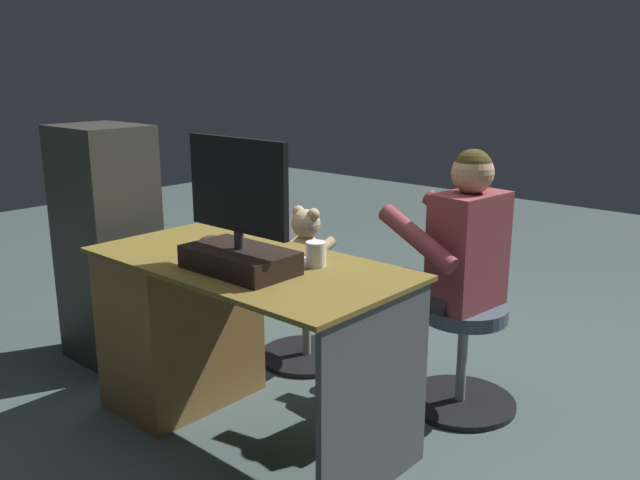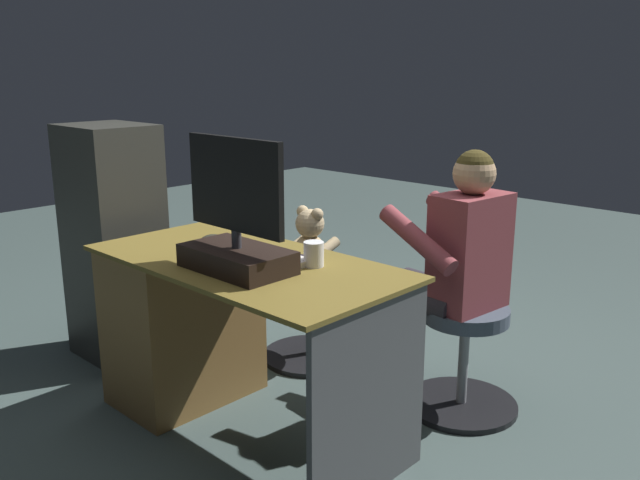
% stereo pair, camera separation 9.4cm
% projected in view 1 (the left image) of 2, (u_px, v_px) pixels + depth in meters
% --- Properties ---
extents(ground_plane, '(10.00, 10.00, 0.00)m').
position_uv_depth(ground_plane, '(308.00, 399.00, 2.99)').
color(ground_plane, '#40504E').
extents(desk, '(1.30, 0.65, 0.72)m').
position_uv_depth(desk, '(194.00, 322.00, 2.87)').
color(desk, brown).
rests_on(desk, ground_plane).
extents(monitor, '(0.48, 0.24, 0.48)m').
position_uv_depth(monitor, '(239.00, 234.00, 2.40)').
color(monitor, black).
rests_on(monitor, desk).
extents(keyboard, '(0.42, 0.14, 0.02)m').
position_uv_depth(keyboard, '(260.00, 253.00, 2.63)').
color(keyboard, '#261F28').
rests_on(keyboard, desk).
extents(computer_mouse, '(0.06, 0.10, 0.04)m').
position_uv_depth(computer_mouse, '(210.00, 240.00, 2.79)').
color(computer_mouse, '#2C2C21').
rests_on(computer_mouse, desk).
extents(cup, '(0.08, 0.08, 0.09)m').
position_uv_depth(cup, '(316.00, 254.00, 2.48)').
color(cup, white).
rests_on(cup, desk).
extents(tv_remote, '(0.10, 0.16, 0.02)m').
position_uv_depth(tv_remote, '(210.00, 255.00, 2.60)').
color(tv_remote, black).
rests_on(tv_remote, desk).
extents(notebook_binder, '(0.22, 0.30, 0.02)m').
position_uv_depth(notebook_binder, '(267.00, 265.00, 2.46)').
color(notebook_binder, silver).
rests_on(notebook_binder, desk).
extents(office_chair_teddy, '(0.48, 0.48, 0.46)m').
position_uv_depth(office_chair_teddy, '(306.00, 312.00, 3.35)').
color(office_chair_teddy, black).
rests_on(office_chair_teddy, ground_plane).
extents(teddy_bear, '(0.23, 0.23, 0.32)m').
position_uv_depth(teddy_bear, '(308.00, 243.00, 3.27)').
color(teddy_bear, tan).
rests_on(teddy_bear, office_chair_teddy).
extents(visitor_chair, '(0.48, 0.48, 0.46)m').
position_uv_depth(visitor_chair, '(462.00, 351.00, 2.88)').
color(visitor_chair, black).
rests_on(visitor_chair, ground_plane).
extents(person, '(0.54, 0.51, 1.12)m').
position_uv_depth(person, '(448.00, 258.00, 2.83)').
color(person, brown).
rests_on(person, ground_plane).
extents(equipment_rack, '(0.44, 0.36, 1.17)m').
position_uv_depth(equipment_rack, '(108.00, 245.00, 3.29)').
color(equipment_rack, '#33332E').
rests_on(equipment_rack, ground_plane).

